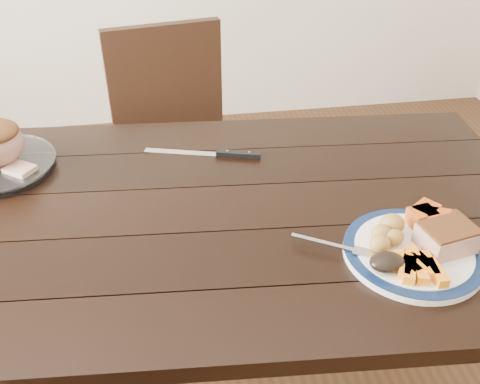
{
  "coord_description": "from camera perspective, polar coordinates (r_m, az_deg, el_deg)",
  "views": [
    {
      "loc": [
        -0.08,
        -1.01,
        1.49
      ],
      "look_at": [
        0.08,
        -0.02,
        0.8
      ],
      "focal_mm": 40.0,
      "sensor_mm": 36.0,
      "label": 1
    }
  ],
  "objects": [
    {
      "name": "dining_table",
      "position": [
        1.31,
        -3.6,
        -4.98
      ],
      "size": [
        1.66,
        1.02,
        0.75
      ],
      "rotation": [
        0.0,
        0.0,
        -0.08
      ],
      "color": "black",
      "rests_on": "ground"
    },
    {
      "name": "chair_far",
      "position": [
        2.0,
        -6.78,
        5.24
      ],
      "size": [
        0.49,
        0.5,
        0.93
      ],
      "rotation": [
        0.0,
        0.0,
        3.33
      ],
      "color": "black",
      "rests_on": "ground"
    },
    {
      "name": "dinner_plate",
      "position": [
        1.17,
        17.94,
        -6.21
      ],
      "size": [
        0.29,
        0.29,
        0.02
      ],
      "primitive_type": "cylinder",
      "color": "white",
      "rests_on": "dining_table"
    },
    {
      "name": "plate_rim",
      "position": [
        1.17,
        18.01,
        -5.9
      ],
      "size": [
        0.29,
        0.29,
        0.02
      ],
      "primitive_type": "torus",
      "color": "#0C1D3E",
      "rests_on": "dinner_plate"
    },
    {
      "name": "pork_slice",
      "position": [
        1.18,
        21.15,
        -4.62
      ],
      "size": [
        0.12,
        0.1,
        0.05
      ],
      "primitive_type": "cube",
      "rotation": [
        0.0,
        0.0,
        0.19
      ],
      "color": "tan",
      "rests_on": "dinner_plate"
    },
    {
      "name": "roasted_potatoes",
      "position": [
        1.16,
        15.46,
        -4.18
      ],
      "size": [
        0.1,
        0.1,
        0.04
      ],
      "color": "gold",
      "rests_on": "dinner_plate"
    },
    {
      "name": "carrot_batons",
      "position": [
        1.11,
        18.46,
        -7.56
      ],
      "size": [
        0.09,
        0.11,
        0.02
      ],
      "color": "orange",
      "rests_on": "dinner_plate"
    },
    {
      "name": "pumpkin_wedges",
      "position": [
        1.23,
        19.47,
        -2.53
      ],
      "size": [
        0.1,
        0.1,
        0.04
      ],
      "color": "#E75419",
      "rests_on": "dinner_plate"
    },
    {
      "name": "dark_mushroom",
      "position": [
        1.09,
        15.42,
        -7.22
      ],
      "size": [
        0.07,
        0.05,
        0.03
      ],
      "primitive_type": "ellipsoid",
      "color": "black",
      "rests_on": "dinner_plate"
    },
    {
      "name": "fork",
      "position": [
        1.13,
        10.52,
        -5.79
      ],
      "size": [
        0.16,
        0.11,
        0.0
      ],
      "rotation": [
        0.0,
        0.0,
        -0.54
      ],
      "color": "silver",
      "rests_on": "dinner_plate"
    },
    {
      "name": "cut_slice",
      "position": [
        1.46,
        -22.41,
        2.2
      ],
      "size": [
        0.09,
        0.09,
        0.02
      ],
      "primitive_type": "cube",
      "rotation": [
        0.0,
        0.0,
        -0.61
      ],
      "color": "tan",
      "rests_on": "serving_platter"
    },
    {
      "name": "carving_knife",
      "position": [
        1.46,
        -1.73,
        4.11
      ],
      "size": [
        0.31,
        0.11,
        0.01
      ],
      "rotation": [
        0.0,
        0.0,
        -0.28
      ],
      "color": "silver",
      "rests_on": "dining_table"
    }
  ]
}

